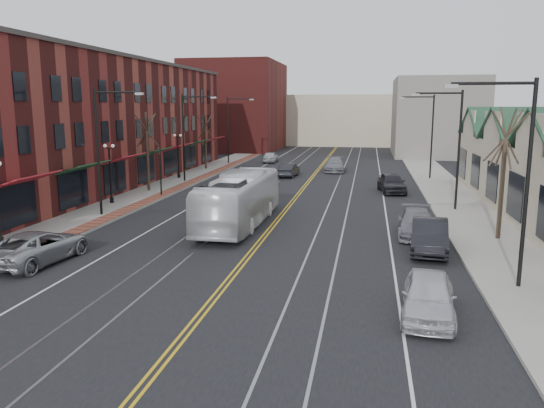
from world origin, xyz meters
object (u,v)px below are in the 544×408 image
at_px(parked_suv, 38,247).
at_px(parked_car_b, 429,236).
at_px(parked_car_c, 417,223).
at_px(transit_bus, 240,200).
at_px(parked_car_a, 428,296).
at_px(parked_car_d, 392,183).

distance_m(parked_suv, parked_car_b, 18.63).
bearing_deg(parked_suv, parked_car_c, -148.48).
bearing_deg(transit_bus, parked_car_a, 128.62).
height_order(transit_bus, parked_car_b, transit_bus).
height_order(transit_bus, parked_car_a, transit_bus).
distance_m(transit_bus, parked_car_a, 15.90).
xyz_separation_m(parked_suv, parked_car_c, (17.58, 8.38, -0.02)).
xyz_separation_m(parked_car_b, parked_car_d, (-1.12, 18.26, 0.02)).
xyz_separation_m(parked_suv, parked_car_a, (17.00, -3.44, -0.00)).
relative_size(transit_bus, parked_car_c, 2.27).
bearing_deg(parked_suv, parked_car_a, 174.59).
height_order(parked_suv, parked_car_c, parked_suv).
bearing_deg(parked_car_b, transit_bus, 164.58).
bearing_deg(parked_car_d, parked_car_a, -97.04).
relative_size(parked_car_c, parked_car_d, 1.03).
relative_size(parked_car_b, parked_car_d, 1.01).
xyz_separation_m(transit_bus, parked_car_a, (9.70, -12.57, -0.83)).
bearing_deg(transit_bus, parked_car_b, 160.13).
height_order(transit_bus, parked_car_d, transit_bus).
xyz_separation_m(transit_bus, parked_car_c, (10.28, -0.75, -0.85)).
relative_size(transit_bus, parked_suv, 2.11).
relative_size(parked_suv, parked_car_d, 1.11).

